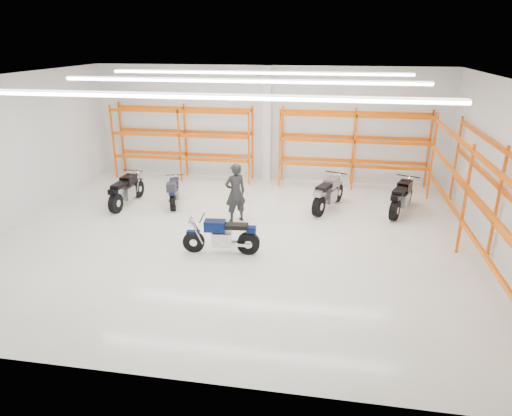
% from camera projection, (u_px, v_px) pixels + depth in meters
% --- Properties ---
extents(ground, '(14.00, 14.00, 0.00)m').
position_uv_depth(ground, '(238.00, 237.00, 13.37)').
color(ground, beige).
rests_on(ground, ground).
extents(room_shell, '(14.02, 12.02, 4.51)m').
position_uv_depth(room_shell, '(236.00, 125.00, 12.24)').
color(room_shell, white).
rests_on(room_shell, ground).
extents(motorcycle_main, '(2.10, 0.70, 1.03)m').
position_uv_depth(motorcycle_main, '(225.00, 237.00, 12.23)').
color(motorcycle_main, black).
rests_on(motorcycle_main, ground).
extents(motorcycle_back_a, '(0.75, 2.27, 1.11)m').
position_uv_depth(motorcycle_back_a, '(125.00, 191.00, 15.69)').
color(motorcycle_back_a, black).
rests_on(motorcycle_back_a, ground).
extents(motorcycle_back_b, '(0.82, 1.96, 1.02)m').
position_uv_depth(motorcycle_back_b, '(174.00, 192.00, 15.74)').
color(motorcycle_back_b, black).
rests_on(motorcycle_back_b, ground).
extents(motorcycle_back_c, '(1.12, 2.25, 1.16)m').
position_uv_depth(motorcycle_back_c, '(328.00, 194.00, 15.34)').
color(motorcycle_back_c, black).
rests_on(motorcycle_back_c, ground).
extents(motorcycle_back_d, '(1.11, 2.21, 1.14)m').
position_uv_depth(motorcycle_back_d, '(401.00, 198.00, 15.01)').
color(motorcycle_back_d, black).
rests_on(motorcycle_back_d, ground).
extents(standing_man, '(0.83, 0.76, 1.89)m').
position_uv_depth(standing_man, '(235.00, 193.00, 14.22)').
color(standing_man, black).
rests_on(standing_man, ground).
extents(structural_column, '(0.32, 0.32, 4.50)m').
position_uv_depth(structural_column, '(267.00, 125.00, 17.95)').
color(structural_column, white).
rests_on(structural_column, ground).
extents(pallet_racking_back_left, '(5.67, 0.87, 3.00)m').
position_uv_depth(pallet_racking_back_left, '(182.00, 136.00, 18.34)').
color(pallet_racking_back_left, '#EC5003').
rests_on(pallet_racking_back_left, ground).
extents(pallet_racking_back_right, '(5.67, 0.87, 3.00)m').
position_uv_depth(pallet_racking_back_right, '(354.00, 142.00, 17.27)').
color(pallet_racking_back_right, '#EC5003').
rests_on(pallet_racking_back_right, ground).
extents(pallet_racking_side, '(0.87, 9.07, 3.00)m').
position_uv_depth(pallet_racking_side, '(483.00, 190.00, 11.72)').
color(pallet_racking_side, '#EC5003').
rests_on(pallet_racking_side, ground).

